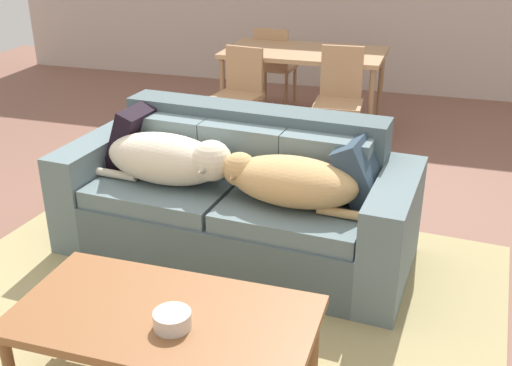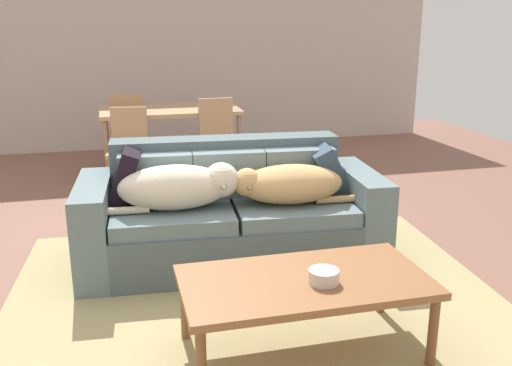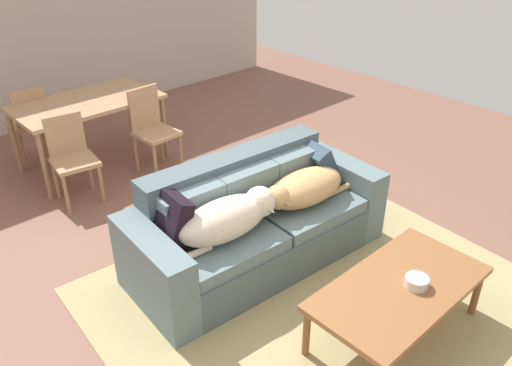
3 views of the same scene
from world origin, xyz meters
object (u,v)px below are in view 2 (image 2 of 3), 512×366
(dining_table, at_px, (170,114))
(throw_pillow_by_left_arm, at_px, (124,177))
(couch, at_px, (231,215))
(dining_chair_near_left, at_px, (129,146))
(coffee_table, at_px, (305,286))
(dog_on_left_cushion, at_px, (181,186))
(dog_on_right_cushion, at_px, (287,184))
(dining_chair_far_left, at_px, (128,126))
(throw_pillow_by_right_arm, at_px, (328,170))
(dining_chair_near_right, at_px, (219,138))
(bowl_on_coffee_table, at_px, (324,276))

(dining_table, bearing_deg, throw_pillow_by_left_arm, -103.66)
(couch, height_order, dining_chair_near_left, couch)
(coffee_table, bearing_deg, couch, 95.03)
(dog_on_left_cushion, relative_size, dog_on_right_cushion, 1.05)
(dining_table, distance_m, dining_chair_far_left, 0.71)
(throw_pillow_by_right_arm, bearing_deg, dining_chair_far_left, 114.40)
(throw_pillow_by_left_arm, xyz_separation_m, dining_chair_far_left, (0.12, 2.86, -0.16))
(throw_pillow_by_right_arm, bearing_deg, throw_pillow_by_left_arm, 175.76)
(dog_on_left_cushion, bearing_deg, dining_chair_near_right, 76.86)
(throw_pillow_by_left_arm, bearing_deg, dining_chair_near_right, 60.76)
(dog_on_right_cushion, relative_size, bowl_on_coffee_table, 5.80)
(coffee_table, relative_size, bowl_on_coffee_table, 8.19)
(dog_on_right_cushion, bearing_deg, throw_pillow_by_left_arm, 168.72)
(dining_chair_near_left, bearing_deg, couch, -63.30)
(throw_pillow_by_left_arm, bearing_deg, dining_chair_near_left, 86.95)
(couch, relative_size, dining_chair_near_left, 2.56)
(throw_pillow_by_left_arm, bearing_deg, dog_on_left_cushion, -34.16)
(throw_pillow_by_right_arm, height_order, dining_chair_near_left, dining_chair_near_left)
(couch, height_order, dog_on_left_cushion, couch)
(dining_table, bearing_deg, dining_chair_near_left, -131.18)
(couch, xyz_separation_m, coffee_table, (0.11, -1.29, 0.05))
(dog_on_right_cushion, bearing_deg, dining_chair_far_left, 111.27)
(dog_on_right_cushion, height_order, bowl_on_coffee_table, dog_on_right_cushion)
(dog_on_left_cushion, relative_size, dining_chair_near_right, 1.04)
(couch, bearing_deg, dining_chair_near_left, 112.66)
(dog_on_left_cushion, height_order, dining_table, dog_on_left_cushion)
(couch, distance_m, throw_pillow_by_right_arm, 0.79)
(couch, bearing_deg, dining_chair_far_left, 105.79)
(dining_table, height_order, dining_chair_far_left, dining_chair_far_left)
(throw_pillow_by_right_arm, distance_m, dining_chair_near_left, 2.35)
(dog_on_right_cushion, bearing_deg, coffee_table, -98.39)
(coffee_table, relative_size, dining_chair_near_left, 1.49)
(dog_on_right_cushion, xyz_separation_m, coffee_table, (-0.25, -1.10, -0.21))
(dog_on_right_cushion, height_order, dining_chair_far_left, dining_chair_far_left)
(dog_on_right_cushion, height_order, throw_pillow_by_right_arm, throw_pillow_by_right_arm)
(throw_pillow_by_left_arm, bearing_deg, couch, -8.66)
(coffee_table, bearing_deg, bowl_on_coffee_table, -44.14)
(throw_pillow_by_right_arm, relative_size, bowl_on_coffee_table, 2.37)
(coffee_table, distance_m, bowl_on_coffee_table, 0.13)
(dining_table, xyz_separation_m, dining_chair_near_left, (-0.47, -0.54, -0.21))
(coffee_table, xyz_separation_m, dining_chair_far_left, (-0.72, 4.26, 0.10))
(throw_pillow_by_left_arm, distance_m, dining_chair_far_left, 2.86)
(coffee_table, bearing_deg, dining_table, 94.24)
(dining_chair_near_left, bearing_deg, throw_pillow_by_left_arm, -84.77)
(throw_pillow_by_left_arm, relative_size, throw_pillow_by_right_arm, 1.10)
(throw_pillow_by_right_arm, height_order, coffee_table, throw_pillow_by_right_arm)
(throw_pillow_by_right_arm, bearing_deg, dining_chair_near_right, 103.66)
(bowl_on_coffee_table, xyz_separation_m, dining_table, (-0.35, 3.81, 0.23))
(dog_on_right_cushion, relative_size, throw_pillow_by_right_arm, 2.44)
(dog_on_left_cushion, xyz_separation_m, throw_pillow_by_right_arm, (1.10, 0.14, 0.01))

